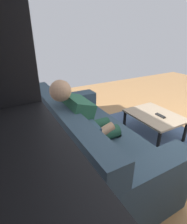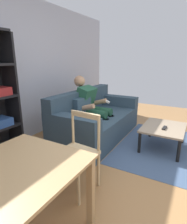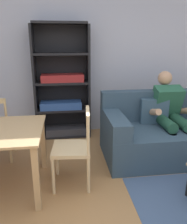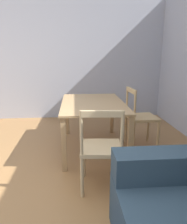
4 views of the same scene
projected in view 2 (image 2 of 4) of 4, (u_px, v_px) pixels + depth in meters
ground_plane at (166, 190)px, 2.18m from camera, size 8.58×8.58×0.00m
wall_back at (5, 72)px, 3.10m from camera, size 6.58×0.12×2.56m
couch at (95, 120)px, 3.65m from camera, size 2.02×0.96×0.90m
person_lounging at (91, 106)px, 3.57m from camera, size 0.59×0.94×1.18m
coffee_table at (163, 129)px, 3.16m from camera, size 0.84×0.67×0.38m
tv_remote at (164, 128)px, 3.06m from camera, size 0.17×0.06×0.02m
dining_chair_facing_couch at (77, 153)px, 2.13m from camera, size 0.46×0.46×0.90m
area_rug at (161, 147)px, 3.25m from camera, size 2.00×1.40×0.01m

